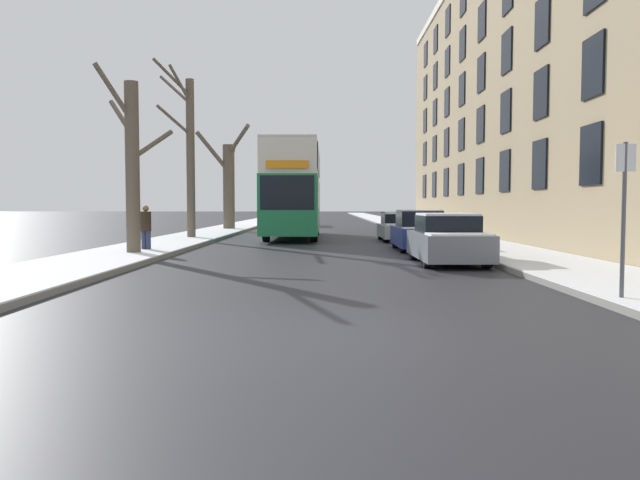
% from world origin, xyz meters
% --- Properties ---
extents(ground_plane, '(320.00, 320.00, 0.00)m').
position_xyz_m(ground_plane, '(0.00, 0.00, 0.00)').
color(ground_plane, '#28282D').
extents(sidewalk_left, '(3.08, 130.00, 0.16)m').
position_xyz_m(sidewalk_left, '(-6.27, 53.00, 0.08)').
color(sidewalk_left, gray).
rests_on(sidewalk_left, ground).
extents(sidewalk_right, '(3.08, 130.00, 0.16)m').
position_xyz_m(sidewalk_right, '(6.27, 53.00, 0.08)').
color(sidewalk_right, gray).
rests_on(sidewalk_right, ground).
extents(terrace_facade_right, '(9.10, 43.41, 15.43)m').
position_xyz_m(terrace_facade_right, '(12.30, 22.80, 7.72)').
color(terrace_facade_right, tan).
rests_on(terrace_facade_right, ground).
extents(bare_tree_left_0, '(2.32, 2.60, 5.95)m').
position_xyz_m(bare_tree_left_0, '(-5.89, 11.97, 2.96)').
color(bare_tree_left_0, brown).
rests_on(bare_tree_left_0, ground).
extents(bare_tree_left_1, '(2.02, 3.08, 8.26)m').
position_xyz_m(bare_tree_left_1, '(-6.18, 21.52, 4.17)').
color(bare_tree_left_1, brown).
rests_on(bare_tree_left_1, ground).
extents(bare_tree_left_2, '(3.63, 3.85, 6.62)m').
position_xyz_m(bare_tree_left_2, '(-5.99, 32.33, 3.16)').
color(bare_tree_left_2, brown).
rests_on(bare_tree_left_2, ground).
extents(double_decker_bus, '(2.55, 11.13, 4.60)m').
position_xyz_m(double_decker_bus, '(-1.36, 23.76, 2.59)').
color(double_decker_bus, '#1E7A47').
rests_on(double_decker_bus, ground).
extents(parked_car_0, '(1.79, 4.05, 1.43)m').
position_xyz_m(parked_car_0, '(3.69, 9.77, 0.66)').
color(parked_car_0, slate).
rests_on(parked_car_0, ground).
extents(parked_car_1, '(1.73, 4.00, 1.49)m').
position_xyz_m(parked_car_1, '(3.69, 15.10, 0.68)').
color(parked_car_1, navy).
rests_on(parked_car_1, ground).
extents(parked_car_2, '(1.78, 4.20, 1.35)m').
position_xyz_m(parked_car_2, '(3.69, 21.16, 0.63)').
color(parked_car_2, '#9EA3AD').
rests_on(parked_car_2, ground).
extents(oncoming_van, '(1.91, 5.15, 2.36)m').
position_xyz_m(oncoming_van, '(-3.04, 43.69, 1.28)').
color(oncoming_van, white).
rests_on(oncoming_van, ground).
extents(pedestrian_left_sidewalk, '(0.36, 0.36, 1.65)m').
position_xyz_m(pedestrian_left_sidewalk, '(-5.88, 13.35, 0.91)').
color(pedestrian_left_sidewalk, navy).
rests_on(pedestrian_left_sidewalk, ground).
extents(street_sign_post, '(0.32, 0.07, 2.66)m').
position_xyz_m(street_sign_post, '(5.03, 2.27, 1.52)').
color(street_sign_post, '#4C4F54').
rests_on(street_sign_post, ground).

